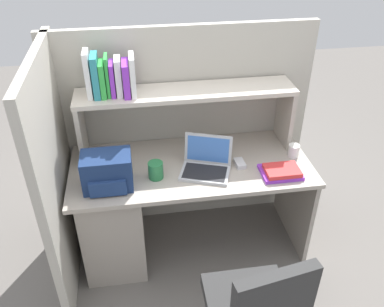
{
  "coord_description": "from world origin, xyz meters",
  "views": [
    {
      "loc": [
        -0.33,
        -2.2,
        2.29
      ],
      "look_at": [
        0.0,
        -0.05,
        0.85
      ],
      "focal_mm": 38.12,
      "sensor_mm": 36.0,
      "label": 1
    }
  ],
  "objects_px": {
    "snack_canister": "(156,170)",
    "laptop": "(206,164)",
    "backpack": "(107,172)",
    "computer_mouse": "(240,163)",
    "paper_cup": "(294,151)"
  },
  "relations": [
    {
      "from": "snack_canister",
      "to": "laptop",
      "type": "bearing_deg",
      "value": 4.7
    },
    {
      "from": "backpack",
      "to": "computer_mouse",
      "type": "height_order",
      "value": "backpack"
    },
    {
      "from": "backpack",
      "to": "snack_canister",
      "type": "bearing_deg",
      "value": 8.86
    },
    {
      "from": "computer_mouse",
      "to": "paper_cup",
      "type": "height_order",
      "value": "paper_cup"
    },
    {
      "from": "snack_canister",
      "to": "backpack",
      "type": "bearing_deg",
      "value": -171.14
    },
    {
      "from": "backpack",
      "to": "paper_cup",
      "type": "xyz_separation_m",
      "value": [
        1.25,
        0.15,
        -0.07
      ]
    },
    {
      "from": "laptop",
      "to": "paper_cup",
      "type": "relative_size",
      "value": 4.39
    },
    {
      "from": "laptop",
      "to": "paper_cup",
      "type": "bearing_deg",
      "value": 6.93
    },
    {
      "from": "laptop",
      "to": "computer_mouse",
      "type": "height_order",
      "value": "laptop"
    },
    {
      "from": "backpack",
      "to": "computer_mouse",
      "type": "relative_size",
      "value": 2.88
    },
    {
      "from": "computer_mouse",
      "to": "snack_canister",
      "type": "xyz_separation_m",
      "value": [
        -0.56,
        -0.05,
        0.04
      ]
    },
    {
      "from": "computer_mouse",
      "to": "paper_cup",
      "type": "xyz_separation_m",
      "value": [
        0.39,
        0.06,
        0.03
      ]
    },
    {
      "from": "laptop",
      "to": "backpack",
      "type": "relative_size",
      "value": 1.25
    },
    {
      "from": "laptop",
      "to": "computer_mouse",
      "type": "bearing_deg",
      "value": 4.9
    },
    {
      "from": "laptop",
      "to": "snack_canister",
      "type": "distance_m",
      "value": 0.33
    }
  ]
}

